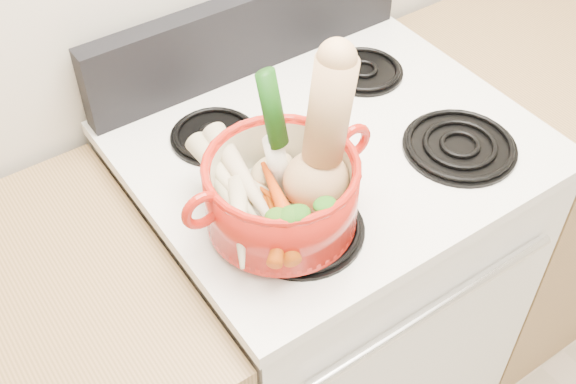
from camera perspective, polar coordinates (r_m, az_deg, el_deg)
stove_body at (r=1.80m, az=2.85°, el=-7.70°), size 0.76×0.65×0.92m
cooktop at (r=1.45m, az=3.52°, el=3.64°), size 0.78×0.67×0.03m
control_backsplash at (r=1.58m, az=-3.02°, el=12.51°), size 0.76×0.05×0.18m
oven_handle at (r=1.40m, az=11.72°, el=-8.89°), size 0.60×0.02×0.02m
burner_front_left at (r=1.26m, az=1.03°, el=-2.83°), size 0.22×0.22×0.02m
burner_front_right at (r=1.45m, az=13.43°, el=3.62°), size 0.22×0.22×0.02m
burner_back_left at (r=1.44m, az=-5.88°, el=4.55°), size 0.17×0.17×0.02m
burner_back_right at (r=1.61m, az=6.00°, el=9.57°), size 0.17×0.17×0.02m
dutch_oven at (r=1.21m, az=-0.53°, el=-0.07°), size 0.27×0.27×0.13m
pot_handle_left at (r=1.13m, az=-6.80°, el=-1.44°), size 0.07×0.02×0.07m
pot_handle_right at (r=1.25m, az=5.15°, el=3.99°), size 0.07×0.02×0.07m
squash at (r=1.16m, az=2.78°, el=4.42°), size 0.17×0.15×0.30m
leek at (r=1.19m, az=-0.83°, el=4.47°), size 0.06×0.10×0.25m
ginger at (r=1.27m, az=-1.36°, el=1.59°), size 0.10×0.08×0.05m
parsnip_0 at (r=1.22m, az=-4.59°, el=-0.99°), size 0.12×0.22×0.06m
parsnip_1 at (r=1.20m, az=-3.75°, el=-1.72°), size 0.06×0.20×0.06m
parsnip_2 at (r=1.23m, az=-2.33°, el=0.26°), size 0.12×0.17×0.05m
parsnip_3 at (r=1.17m, az=-3.82°, el=-2.34°), size 0.12×0.17×0.05m
parsnip_4 at (r=1.22m, az=-4.86°, el=0.95°), size 0.04×0.21×0.06m
parsnip_5 at (r=1.21m, az=-3.45°, el=1.04°), size 0.07×0.25×0.07m
carrot_0 at (r=1.20m, az=-1.19°, el=-2.04°), size 0.07×0.18×0.05m
carrot_1 at (r=1.17m, az=-0.65°, el=-2.92°), size 0.07×0.15×0.04m
carrot_2 at (r=1.19m, az=0.27°, el=-1.72°), size 0.06×0.16×0.04m
carrot_3 at (r=1.15m, az=-0.56°, el=-3.35°), size 0.10×0.11×0.04m
carrot_4 at (r=1.19m, az=-0.71°, el=-0.68°), size 0.08×0.18×0.05m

